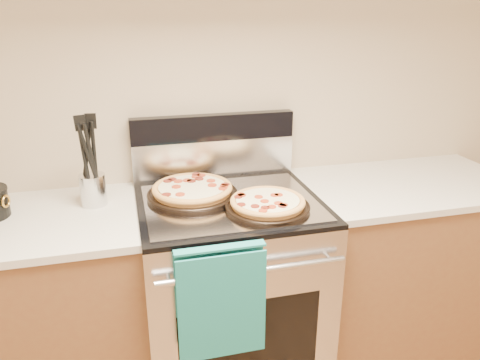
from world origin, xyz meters
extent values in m
plane|color=tan|center=(0.00, 2.00, 1.35)|extent=(4.00, 0.00, 4.00)
cube|color=#B7B7BC|center=(0.00, 1.65, 0.45)|extent=(0.76, 0.68, 0.90)
cube|color=black|center=(0.00, 1.31, 0.45)|extent=(0.56, 0.01, 0.40)
cube|color=black|center=(0.00, 1.65, 0.91)|extent=(0.76, 0.68, 0.02)
cube|color=silver|center=(0.00, 1.96, 1.01)|extent=(0.76, 0.06, 0.18)
cube|color=black|center=(0.00, 1.96, 1.16)|extent=(0.76, 0.06, 0.12)
cylinder|color=silver|center=(0.00, 1.27, 0.80)|extent=(0.70, 0.03, 0.03)
cube|color=gray|center=(0.00, 1.62, 0.92)|extent=(0.70, 0.55, 0.01)
cube|color=brown|center=(-0.88, 1.68, 0.44)|extent=(1.00, 0.62, 0.88)
cube|color=beige|center=(-0.88, 1.68, 0.90)|extent=(1.02, 0.64, 0.03)
cube|color=brown|center=(0.88, 1.68, 0.44)|extent=(1.00, 0.62, 0.88)
cube|color=beige|center=(0.88, 1.68, 0.90)|extent=(1.02, 0.64, 0.03)
cylinder|color=silver|center=(-0.55, 1.77, 0.98)|extent=(0.13, 0.13, 0.13)
camera|label=1|loc=(-0.41, -0.11, 1.69)|focal=35.00mm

